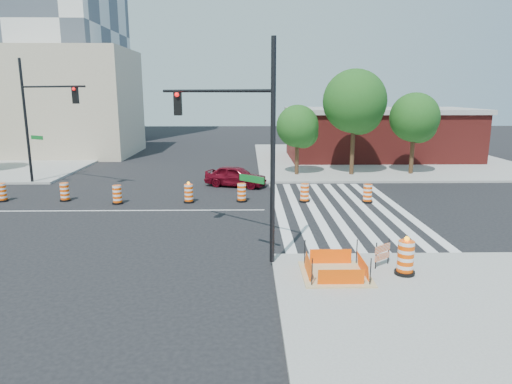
% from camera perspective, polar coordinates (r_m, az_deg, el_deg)
% --- Properties ---
extents(ground, '(120.00, 120.00, 0.00)m').
position_cam_1_polar(ground, '(24.51, -15.55, -2.26)').
color(ground, black).
rests_on(ground, ground).
extents(sidewalk_ne, '(22.00, 22.00, 0.15)m').
position_cam_1_polar(sidewalk_ne, '(43.05, 14.97, 4.05)').
color(sidewalk_ne, gray).
rests_on(sidewalk_ne, ground).
extents(crosswalk_east, '(6.75, 13.50, 0.01)m').
position_cam_1_polar(crosswalk_east, '(24.21, 10.43, -2.17)').
color(crosswalk_east, silver).
rests_on(crosswalk_east, ground).
extents(lane_centerline, '(14.00, 0.12, 0.01)m').
position_cam_1_polar(lane_centerline, '(24.51, -15.55, -2.24)').
color(lane_centerline, silver).
rests_on(lane_centerline, ground).
extents(excavation_pit, '(2.20, 2.20, 0.90)m').
position_cam_1_polar(excavation_pit, '(15.38, 9.88, -9.89)').
color(excavation_pit, tan).
rests_on(excavation_pit, ground).
extents(brick_storefront, '(16.50, 8.50, 4.60)m').
position_cam_1_polar(brick_storefront, '(42.80, 15.14, 7.02)').
color(brick_storefront, maroon).
rests_on(brick_storefront, ground).
extents(beige_midrise, '(14.00, 10.00, 10.00)m').
position_cam_1_polar(beige_midrise, '(48.49, -23.43, 10.20)').
color(beige_midrise, '#B8A88D').
rests_on(beige_midrise, ground).
extents(red_coupe, '(4.31, 2.86, 1.36)m').
position_cam_1_polar(red_coupe, '(29.58, -2.55, 2.01)').
color(red_coupe, '#5C0714').
rests_on(red_coupe, ground).
extents(signal_pole_se, '(4.37, 3.94, 7.61)m').
position_cam_1_polar(signal_pole_se, '(16.31, -2.26, 7.69)').
color(signal_pole_se, black).
rests_on(signal_pole_se, ground).
extents(signal_pole_nw, '(5.20, 3.29, 7.97)m').
position_cam_1_polar(signal_pole_nw, '(32.11, -25.32, 9.23)').
color(signal_pole_nw, black).
rests_on(signal_pole_nw, ground).
extents(pit_drum, '(0.66, 0.66, 1.30)m').
position_cam_1_polar(pit_drum, '(15.80, 18.18, -7.91)').
color(pit_drum, black).
rests_on(pit_drum, ground).
extents(barricade, '(0.64, 0.51, 0.92)m').
position_cam_1_polar(barricade, '(16.27, 15.53, -7.26)').
color(barricade, '#FF4E05').
rests_on(barricade, ground).
extents(tree_north_c, '(3.06, 3.02, 5.14)m').
position_cam_1_polar(tree_north_c, '(33.04, 5.27, 7.90)').
color(tree_north_c, '#382314').
rests_on(tree_north_c, ground).
extents(tree_north_d, '(4.48, 4.48, 7.62)m').
position_cam_1_polar(tree_north_d, '(33.55, 12.26, 10.60)').
color(tree_north_d, '#382314').
rests_on(tree_north_d, ground).
extents(tree_north_e, '(3.53, 3.53, 6.00)m').
position_cam_1_polar(tree_north_e, '(35.09, 19.24, 8.47)').
color(tree_north_e, '#382314').
rests_on(tree_north_e, ground).
extents(median_drum_1, '(0.60, 0.60, 1.02)m').
position_cam_1_polar(median_drum_1, '(29.22, -29.17, -0.10)').
color(median_drum_1, black).
rests_on(median_drum_1, ground).
extents(median_drum_2, '(0.60, 0.60, 1.02)m').
position_cam_1_polar(median_drum_2, '(27.78, -22.79, -0.07)').
color(median_drum_2, black).
rests_on(median_drum_2, ground).
extents(median_drum_3, '(0.60, 0.60, 1.02)m').
position_cam_1_polar(median_drum_3, '(26.08, -16.95, -0.39)').
color(median_drum_3, black).
rests_on(median_drum_3, ground).
extents(median_drum_4, '(0.60, 0.60, 1.18)m').
position_cam_1_polar(median_drum_4, '(25.51, -8.40, -0.23)').
color(median_drum_4, black).
rests_on(median_drum_4, ground).
extents(median_drum_5, '(0.60, 0.60, 1.02)m').
position_cam_1_polar(median_drum_5, '(25.48, -1.80, -0.14)').
color(median_drum_5, black).
rests_on(median_drum_5, ground).
extents(median_drum_6, '(0.60, 0.60, 1.02)m').
position_cam_1_polar(median_drum_6, '(25.53, 6.10, -0.18)').
color(median_drum_6, black).
rests_on(median_drum_6, ground).
extents(median_drum_7, '(0.60, 0.60, 1.02)m').
position_cam_1_polar(median_drum_7, '(25.99, 13.77, -0.25)').
color(median_drum_7, black).
rests_on(median_drum_7, ground).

